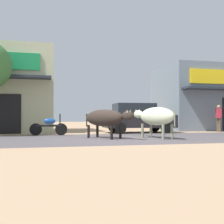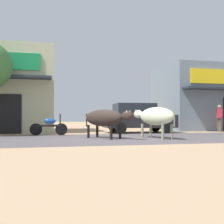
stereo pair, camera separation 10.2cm
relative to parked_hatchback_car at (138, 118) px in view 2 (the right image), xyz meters
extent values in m
plane|color=tan|center=(-2.27, -3.79, -0.84)|extent=(80.00, 80.00, 0.00)
cube|color=#564F52|center=(-2.27, -3.79, -0.84)|extent=(72.00, 5.90, 0.00)
cube|color=black|center=(-6.84, 0.56, 0.21)|extent=(1.10, 0.06, 2.10)
cube|color=slate|center=(6.37, 3.02, 1.34)|extent=(7.00, 4.87, 4.37)
cube|color=black|center=(0.09, 0.00, -0.19)|extent=(3.98, 1.95, 0.70)
cube|color=#1E2328|center=(-0.20, 0.01, 0.48)|extent=(2.21, 1.74, 0.64)
cylinder|color=black|center=(1.39, 0.85, -0.54)|extent=(0.61, 0.20, 0.60)
cylinder|color=black|center=(1.33, -0.95, -0.54)|extent=(0.61, 0.20, 0.60)
cylinder|color=black|center=(-1.15, 0.95, -0.54)|extent=(0.61, 0.20, 0.60)
cylinder|color=black|center=(-1.22, -0.86, -0.54)|extent=(0.61, 0.20, 0.60)
cylinder|color=black|center=(-4.30, -1.28, -0.55)|extent=(0.59, 0.13, 0.58)
cylinder|color=black|center=(-5.50, -1.18, -0.55)|extent=(0.59, 0.13, 0.58)
cylinder|color=black|center=(-4.90, -1.23, -0.37)|extent=(1.21, 0.20, 0.10)
ellipsoid|color=#1E4C99|center=(-4.85, -1.23, -0.15)|extent=(0.58, 0.29, 0.28)
cylinder|color=black|center=(-4.36, -1.27, -0.10)|extent=(0.06, 0.06, 0.60)
ellipsoid|color=#2F251F|center=(-2.70, -3.71, 0.01)|extent=(1.75, 2.13, 0.71)
ellipsoid|color=#2F251F|center=(-1.99, -4.78, 0.10)|extent=(0.54, 0.62, 0.36)
cone|color=beige|center=(-1.88, -4.77, 0.28)|extent=(0.06, 0.06, 0.12)
cone|color=beige|center=(-2.05, -4.88, 0.28)|extent=(0.06, 0.06, 0.12)
cylinder|color=black|center=(-2.11, -4.13, -0.57)|extent=(0.11, 0.11, 0.55)
cylinder|color=black|center=(-2.55, -4.41, -0.57)|extent=(0.11, 0.11, 0.55)
cylinder|color=black|center=(-2.85, -3.01, -0.57)|extent=(0.11, 0.11, 0.55)
cylinder|color=black|center=(-3.28, -3.29, -0.57)|extent=(0.11, 0.11, 0.55)
cylinder|color=black|center=(-3.29, -2.81, -0.09)|extent=(0.05, 0.05, 0.56)
ellipsoid|color=beige|center=(-0.61, -4.31, 0.08)|extent=(1.24, 2.11, 0.75)
ellipsoid|color=beige|center=(-1.00, -3.12, 0.17)|extent=(0.44, 0.62, 0.36)
cone|color=beige|center=(-1.11, -3.10, 0.35)|extent=(0.06, 0.06, 0.12)
cone|color=beige|center=(-0.92, -3.04, 0.35)|extent=(0.06, 0.06, 0.12)
cylinder|color=gray|center=(-1.03, -3.76, -0.54)|extent=(0.11, 0.11, 0.60)
cylinder|color=gray|center=(-0.60, -3.62, -0.54)|extent=(0.11, 0.11, 0.60)
cylinder|color=gray|center=(-0.63, -5.00, -0.54)|extent=(0.11, 0.11, 0.60)
cylinder|color=gray|center=(-0.19, -4.86, -0.54)|extent=(0.11, 0.11, 0.60)
cylinder|color=gray|center=(-0.29, -5.31, -0.02)|extent=(0.05, 0.05, 0.60)
cylinder|color=brown|center=(5.05, -0.10, -0.44)|extent=(0.14, 0.14, 0.81)
cylinder|color=brown|center=(5.05, -0.28, -0.44)|extent=(0.14, 0.14, 0.81)
cube|color=maroon|center=(5.05, -0.19, 0.25)|extent=(0.45, 0.47, 0.57)
sphere|color=tan|center=(5.05, -0.19, 0.65)|extent=(0.22, 0.22, 0.22)
cylinder|color=maroon|center=(5.05, 0.07, 0.28)|extent=(0.09, 0.09, 0.52)
cylinder|color=maroon|center=(5.05, -0.45, 0.28)|extent=(0.09, 0.09, 0.52)
camera|label=1|loc=(-5.18, -15.42, 0.06)|focal=46.25mm
camera|label=2|loc=(-5.08, -15.45, 0.06)|focal=46.25mm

